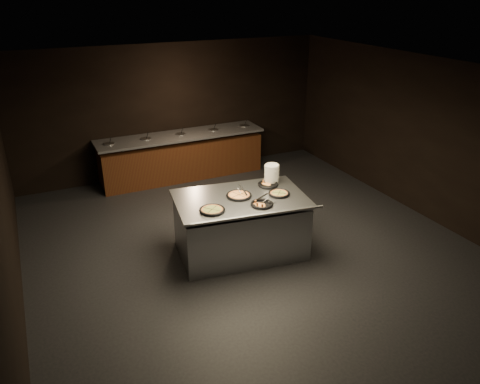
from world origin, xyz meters
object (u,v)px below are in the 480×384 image
at_px(pan_veggie_whole, 212,210).
at_px(pan_cheese_whole, 239,195).
at_px(plate_stack, 272,173).
at_px(serving_counter, 240,226).

relative_size(pan_veggie_whole, pan_cheese_whole, 0.96).
distance_m(plate_stack, pan_cheese_whole, 0.82).
xyz_separation_m(serving_counter, plate_stack, (0.74, 0.35, 0.66)).
bearing_deg(pan_veggie_whole, serving_counter, 23.18).
bearing_deg(pan_cheese_whole, serving_counter, -83.77).
height_order(serving_counter, pan_cheese_whole, pan_cheese_whole).
bearing_deg(serving_counter, pan_cheese_whole, 104.50).
bearing_deg(serving_counter, plate_stack, 33.31).
distance_m(serving_counter, pan_cheese_whole, 0.53).
distance_m(pan_veggie_whole, pan_cheese_whole, 0.65).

